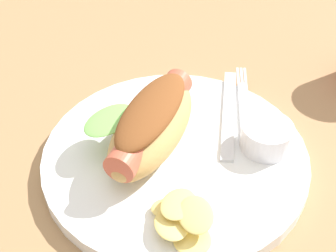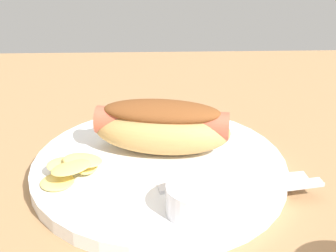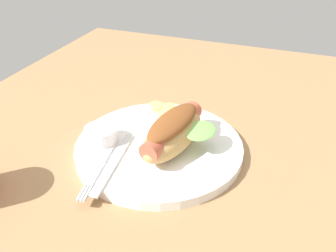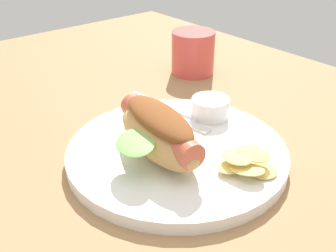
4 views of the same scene
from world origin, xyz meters
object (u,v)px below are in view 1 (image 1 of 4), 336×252
at_px(hot_dog, 151,124).
at_px(chips_pile, 182,218).
at_px(plate, 172,157).
at_px(sauce_ramekin, 266,139).
at_px(fork, 244,106).
at_px(knife, 229,113).

bearing_deg(hot_dog, chips_pile, -140.99).
xyz_separation_m(plate, sauce_ramekin, (-0.03, 0.09, 0.02)).
bearing_deg(sauce_ramekin, hot_dog, -78.00).
height_order(hot_dog, sauce_ramekin, hot_dog).
xyz_separation_m(plate, hot_dog, (-0.00, -0.02, 0.04)).
xyz_separation_m(plate, fork, (-0.09, 0.06, 0.01)).
height_order(fork, knife, same).
height_order(plate, sauce_ramekin, sauce_ramekin).
relative_size(plate, sauce_ramekin, 5.16).
bearing_deg(fork, hot_dog, 124.92).
bearing_deg(sauce_ramekin, knife, -136.19).
bearing_deg(knife, plate, 140.21).
distance_m(fork, chips_pile, 0.18).
relative_size(hot_dog, fork, 1.13).
height_order(sauce_ramekin, fork, sauce_ramekin).
height_order(plate, fork, fork).
bearing_deg(plate, fork, 144.82).
xyz_separation_m(plate, chips_pile, (0.09, 0.03, 0.02)).
relative_size(sauce_ramekin, knife, 0.35).
distance_m(sauce_ramekin, chips_pile, 0.13).
bearing_deg(plate, hot_dog, -98.37).
bearing_deg(hot_dog, sauce_ramekin, -68.84).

